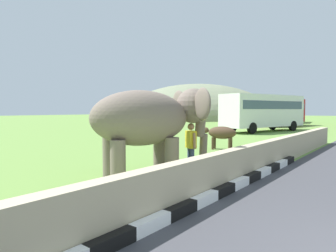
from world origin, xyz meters
TOP-DOWN VIEW (x-y plane):
  - striped_curb at (-0.35, 4.06)m, footprint 16.20×0.20m
  - barrier_parapet at (2.00, 4.36)m, footprint 28.00×0.36m
  - elephant at (2.36, 6.80)m, footprint 4.00×3.33m
  - person_handler at (3.67, 6.20)m, footprint 0.41×0.61m
  - bus_white at (23.43, 10.96)m, footprint 10.00×5.17m
  - bus_red at (34.23, 12.53)m, footprint 8.69×3.73m
  - bus_orange at (45.50, 15.06)m, footprint 8.62×3.77m
  - cow_near at (9.36, 8.06)m, footprint 0.86×1.93m
  - hill_east at (55.00, 37.70)m, footprint 40.96×32.77m

SIDE VIEW (x-z plane):
  - hill_east at x=55.00m, z-range -8.05..8.05m
  - striped_curb at x=-0.35m, z-range 0.00..0.24m
  - barrier_parapet at x=2.00m, z-range 0.00..1.00m
  - cow_near at x=9.36m, z-range 0.26..1.48m
  - person_handler at x=3.67m, z-range 0.10..1.75m
  - elephant at x=2.36m, z-range 0.41..3.22m
  - bus_orange at x=45.50m, z-range 0.33..3.83m
  - bus_red at x=34.23m, z-range 0.33..3.83m
  - bus_white at x=23.43m, z-range 0.33..3.83m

